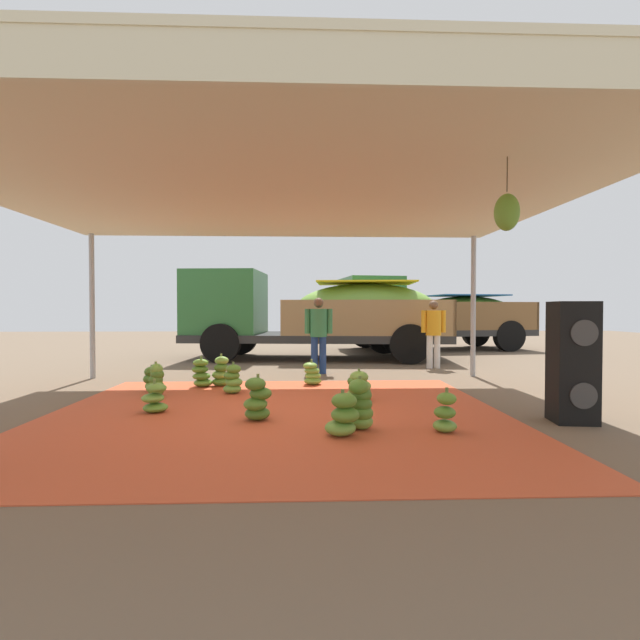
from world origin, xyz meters
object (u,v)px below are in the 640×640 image
at_px(banana_bunch_7, 445,414).
at_px(worker_1, 319,329).
at_px(banana_bunch_3, 201,374).
at_px(banana_bunch_6, 152,380).
at_px(worker_0, 433,329).
at_px(banana_bunch_11, 155,399).
at_px(banana_bunch_0, 359,387).
at_px(banana_bunch_4, 312,374).
at_px(banana_bunch_2, 257,400).
at_px(banana_bunch_10, 361,406).
at_px(cargo_truck_main, 312,312).
at_px(speaker_stack, 573,362).
at_px(banana_bunch_12, 221,372).
at_px(banana_bunch_5, 156,381).
at_px(banana_bunch_1, 233,380).
at_px(banana_bunch_8, 343,416).
at_px(cargo_truck_far, 428,314).

distance_m(banana_bunch_7, worker_1, 4.98).
height_order(banana_bunch_3, banana_bunch_6, banana_bunch_3).
xyz_separation_m(banana_bunch_6, worker_0, (5.50, 2.86, 0.71)).
bearing_deg(banana_bunch_6, banana_bunch_11, -71.12).
relative_size(banana_bunch_0, banana_bunch_4, 1.04).
relative_size(banana_bunch_2, banana_bunch_3, 1.06).
distance_m(banana_bunch_2, banana_bunch_6, 2.83).
height_order(banana_bunch_4, banana_bunch_10, banana_bunch_10).
distance_m(banana_bunch_0, banana_bunch_2, 1.81).
bearing_deg(cargo_truck_main, worker_1, -88.62).
relative_size(banana_bunch_3, banana_bunch_4, 1.18).
bearing_deg(banana_bunch_10, banana_bunch_3, 128.97).
relative_size(banana_bunch_11, speaker_stack, 0.30).
distance_m(banana_bunch_12, worker_0, 5.10).
bearing_deg(banana_bunch_4, banana_bunch_12, -175.68).
xyz_separation_m(banana_bunch_3, banana_bunch_5, (-0.50, -0.89, 0.02)).
bearing_deg(banana_bunch_1, banana_bunch_3, 132.80).
bearing_deg(banana_bunch_5, banana_bunch_4, 23.23).
bearing_deg(banana_bunch_7, banana_bunch_3, 136.70).
bearing_deg(banana_bunch_8, cargo_truck_main, 91.15).
bearing_deg(banana_bunch_7, banana_bunch_6, 146.29).
relative_size(banana_bunch_6, worker_1, 0.27).
distance_m(banana_bunch_4, worker_1, 1.66).
bearing_deg(speaker_stack, cargo_truck_main, 112.11).
bearing_deg(worker_0, banana_bunch_12, -151.84).
distance_m(banana_bunch_0, banana_bunch_8, 1.96).
xyz_separation_m(banana_bunch_0, banana_bunch_12, (-2.27, 1.38, 0.04)).
relative_size(banana_bunch_3, banana_bunch_10, 0.89).
relative_size(worker_0, worker_1, 0.97).
distance_m(banana_bunch_8, cargo_truck_far, 11.31).
distance_m(banana_bunch_2, banana_bunch_11, 1.47).
height_order(banana_bunch_7, banana_bunch_10, banana_bunch_10).
bearing_deg(banana_bunch_0, speaker_stack, -29.77).
bearing_deg(banana_bunch_10, banana_bunch_1, 127.70).
relative_size(banana_bunch_10, banana_bunch_12, 1.06).
bearing_deg(banana_bunch_4, banana_bunch_6, -167.27).
height_order(banana_bunch_4, banana_bunch_8, banana_bunch_8).
height_order(cargo_truck_main, speaker_stack, cargo_truck_main).
height_order(banana_bunch_4, banana_bunch_11, banana_bunch_4).
bearing_deg(banana_bunch_1, worker_1, 58.01).
height_order(banana_bunch_11, cargo_truck_far, cargo_truck_far).
distance_m(banana_bunch_6, banana_bunch_10, 4.04).
xyz_separation_m(banana_bunch_2, banana_bunch_10, (1.21, -0.48, 0.02)).
bearing_deg(banana_bunch_4, banana_bunch_7, -67.09).
xyz_separation_m(banana_bunch_8, cargo_truck_main, (-0.16, 7.85, 1.06)).
bearing_deg(banana_bunch_2, banana_bunch_8, -37.25).
bearing_deg(banana_bunch_4, banana_bunch_0, -66.29).
bearing_deg(cargo_truck_main, banana_bunch_10, -87.11).
relative_size(banana_bunch_2, worker_1, 0.35).
relative_size(banana_bunch_5, worker_0, 0.34).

